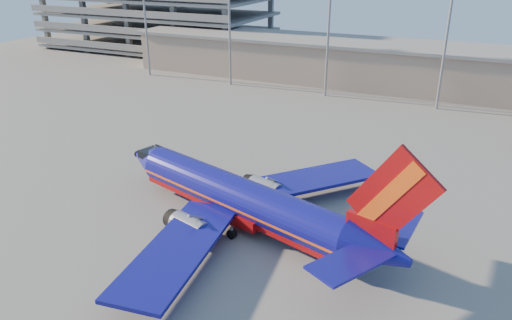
{
  "coord_description": "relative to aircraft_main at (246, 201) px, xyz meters",
  "views": [
    {
      "loc": [
        21.76,
        -42.01,
        25.08
      ],
      "look_at": [
        0.54,
        3.46,
        4.0
      ],
      "focal_mm": 35.0,
      "sensor_mm": 36.0,
      "label": 1
    }
  ],
  "objects": [
    {
      "name": "aircraft_main",
      "position": [
        0.0,
        0.0,
        0.0
      ],
      "size": [
        35.67,
        33.79,
        12.41
      ],
      "rotation": [
        0.0,
        0.0,
        -0.29
      ],
      "color": "navy",
      "rests_on": "ground"
    },
    {
      "name": "terminal_building",
      "position": [
        7.39,
        61.32,
        1.67
      ],
      "size": [
        122.0,
        16.0,
        8.5
      ],
      "color": "gray",
      "rests_on": "ground"
    },
    {
      "name": "light_mast_row",
      "position": [
        2.39,
        49.32,
        14.9
      ],
      "size": [
        101.6,
        1.6,
        28.65
      ],
      "color": "gray",
      "rests_on": "ground"
    },
    {
      "name": "parking_garage",
      "position": [
        -64.61,
        77.37,
        9.08
      ],
      "size": [
        62.0,
        32.0,
        21.4
      ],
      "color": "slate",
      "rests_on": "ground"
    },
    {
      "name": "ground",
      "position": [
        -2.61,
        3.32,
        -2.65
      ],
      "size": [
        220.0,
        220.0,
        0.0
      ],
      "primitive_type": "plane",
      "color": "slate",
      "rests_on": "ground"
    }
  ]
}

